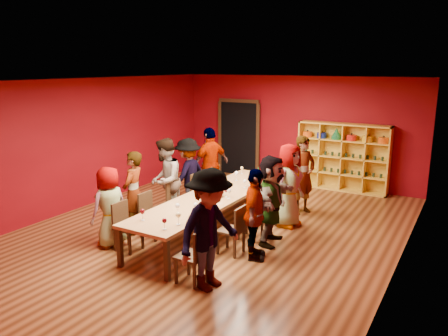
{
  "coord_description": "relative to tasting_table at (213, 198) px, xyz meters",
  "views": [
    {
      "loc": [
        4.4,
        -7.11,
        3.3
      ],
      "look_at": [
        -0.16,
        0.7,
        1.15
      ],
      "focal_mm": 35.0,
      "sensor_mm": 36.0,
      "label": 1
    }
  ],
  "objects": [
    {
      "name": "chair_person_right_3",
      "position": [
        0.91,
        1.04,
        -0.2
      ],
      "size": [
        0.42,
        0.42,
        0.89
      ],
      "color": "black",
      "rests_on": "ground"
    },
    {
      "name": "wine_glass_5",
      "position": [
        0.38,
        -0.03,
        0.2
      ],
      "size": [
        0.09,
        0.09,
        0.21
      ],
      "color": "white",
      "rests_on": "tasting_table"
    },
    {
      "name": "chair_person_right_4",
      "position": [
        0.91,
        1.96,
        -0.2
      ],
      "size": [
        0.42,
        0.42,
        0.89
      ],
      "color": "black",
      "rests_on": "ground"
    },
    {
      "name": "wine_glass_9",
      "position": [
        -0.36,
        0.99,
        0.18
      ],
      "size": [
        0.07,
        0.07,
        0.18
      ],
      "color": "white",
      "rests_on": "tasting_table"
    },
    {
      "name": "wine_glass_10",
      "position": [
        -0.07,
        -0.42,
        0.18
      ],
      "size": [
        0.07,
        0.07,
        0.18
      ],
      "color": "white",
      "rests_on": "tasting_table"
    },
    {
      "name": "person_right_3",
      "position": [
        1.18,
        1.04,
        0.17
      ],
      "size": [
        0.59,
        0.91,
        1.74
      ],
      "primitive_type": "imported",
      "rotation": [
        0.0,
        0.0,
        1.41
      ],
      "color": "beige",
      "rests_on": "ground"
    },
    {
      "name": "wine_glass_17",
      "position": [
        0.37,
        -1.69,
        0.21
      ],
      "size": [
        0.09,
        0.09,
        0.22
      ],
      "color": "white",
      "rests_on": "tasting_table"
    },
    {
      "name": "wine_glass_7",
      "position": [
        0.28,
        0.02,
        0.19
      ],
      "size": [
        0.08,
        0.08,
        0.19
      ],
      "color": "white",
      "rests_on": "tasting_table"
    },
    {
      "name": "carafe_b",
      "position": [
        0.26,
        -0.54,
        0.16
      ],
      "size": [
        0.1,
        0.1,
        0.23
      ],
      "color": "white",
      "rests_on": "tasting_table"
    },
    {
      "name": "chair_person_right_2",
      "position": [
        0.91,
        0.01,
        -0.2
      ],
      "size": [
        0.42,
        0.42,
        0.89
      ],
      "color": "black",
      "rests_on": "ground"
    },
    {
      "name": "wine_bottle",
      "position": [
        0.22,
        1.6,
        0.16
      ],
      "size": [
        0.09,
        0.09,
        0.28
      ],
      "color": "#163C1A",
      "rests_on": "tasting_table"
    },
    {
      "name": "person_left_0",
      "position": [
        -1.27,
        -1.58,
        0.05
      ],
      "size": [
        0.51,
        0.79,
        1.51
      ],
      "primitive_type": "imported",
      "rotation": [
        0.0,
        0.0,
        -1.72
      ],
      "color": "#4D4D52",
      "rests_on": "ground"
    },
    {
      "name": "person_left_1",
      "position": [
        -1.31,
        -0.88,
        0.13
      ],
      "size": [
        0.6,
        0.71,
        1.66
      ],
      "primitive_type": "imported",
      "rotation": [
        0.0,
        0.0,
        -1.27
      ],
      "color": "#16173D",
      "rests_on": "ground"
    },
    {
      "name": "shelving_unit",
      "position": [
        1.4,
        4.32,
        0.28
      ],
      "size": [
        2.4,
        0.4,
        1.8
      ],
      "color": "gold",
      "rests_on": "ground"
    },
    {
      "name": "person_right_0",
      "position": [
        1.17,
        -2.0,
        0.23
      ],
      "size": [
        0.69,
        1.26,
        1.85
      ],
      "primitive_type": "imported",
      "rotation": [
        0.0,
        0.0,
        1.4
      ],
      "color": "#46464B",
      "rests_on": "ground"
    },
    {
      "name": "wine_glass_14",
      "position": [
        -0.15,
        1.23,
        0.21
      ],
      "size": [
        0.09,
        0.09,
        0.22
      ],
      "color": "white",
      "rests_on": "tasting_table"
    },
    {
      "name": "chair_person_left_4",
      "position": [
        -0.91,
        1.74,
        -0.2
      ],
      "size": [
        0.42,
        0.42,
        0.89
      ],
      "color": "black",
      "rests_on": "ground"
    },
    {
      "name": "room_shell",
      "position": [
        0.0,
        0.0,
        0.8
      ],
      "size": [
        7.1,
        9.1,
        3.04
      ],
      "color": "#512B15",
      "rests_on": "ground"
    },
    {
      "name": "wine_glass_1",
      "position": [
        0.3,
        -1.97,
        0.19
      ],
      "size": [
        0.08,
        0.08,
        0.19
      ],
      "color": "white",
      "rests_on": "tasting_table"
    },
    {
      "name": "chair_person_left_0",
      "position": [
        -0.91,
        -1.58,
        -0.2
      ],
      "size": [
        0.42,
        0.42,
        0.89
      ],
      "color": "black",
      "rests_on": "ground"
    },
    {
      "name": "carafe_a",
      "position": [
        -0.24,
        0.52,
        0.16
      ],
      "size": [
        0.1,
        0.1,
        0.25
      ],
      "color": "white",
      "rests_on": "tasting_table"
    },
    {
      "name": "wine_glass_15",
      "position": [
        0.27,
        -0.77,
        0.18
      ],
      "size": [
        0.07,
        0.07,
        0.18
      ],
      "color": "white",
      "rests_on": "tasting_table"
    },
    {
      "name": "chair_person_left_3",
      "position": [
        -0.91,
        0.88,
        -0.2
      ],
      "size": [
        0.42,
        0.42,
        0.89
      ],
      "color": "black",
      "rests_on": "ground"
    },
    {
      "name": "wine_glass_6",
      "position": [
        0.31,
        1.02,
        0.21
      ],
      "size": [
        0.09,
        0.09,
        0.22
      ],
      "color": "white",
      "rests_on": "tasting_table"
    },
    {
      "name": "person_left_3",
      "position": [
        -1.23,
        0.88,
        0.14
      ],
      "size": [
        0.46,
        1.09,
        1.67
      ],
      "primitive_type": "imported",
      "rotation": [
        0.0,
        0.0,
        -1.56
      ],
      "color": "#5577AE",
      "rests_on": "ground"
    },
    {
      "name": "chair_person_right_1",
      "position": [
        0.91,
        -0.76,
        -0.2
      ],
      "size": [
        0.42,
        0.42,
        0.89
      ],
      "color": "black",
      "rests_on": "ground"
    },
    {
      "name": "person_right_2",
      "position": [
        1.25,
        0.01,
        0.15
      ],
      "size": [
        0.66,
        1.62,
        1.7
      ],
      "primitive_type": "imported",
      "rotation": [
        0.0,
        0.0,
        1.7
      ],
      "color": "tan",
      "rests_on": "ground"
    },
    {
      "name": "wine_glass_4",
      "position": [
        0.31,
        1.9,
        0.21
      ],
      "size": [
        0.09,
        0.09,
        0.22
      ],
      "color": "white",
      "rests_on": "tasting_table"
    },
    {
      "name": "wine_glass_2",
      "position": [
        0.33,
        1.74,
        0.19
      ],
      "size": [
        0.07,
        0.07,
        0.19
      ],
      "color": "white",
      "rests_on": "tasting_table"
    },
    {
      "name": "person_right_4",
      "position": [
        1.16,
        1.96,
        0.19
      ],
      "size": [
        0.69,
        0.78,
        1.77
      ],
      "primitive_type": "imported",
      "rotation": [
        0.0,
        0.0,
        1.16
      ],
      "color": "#618DC8",
      "rests_on": "ground"
    },
    {
      "name": "tasting_table",
      "position": [
        0.0,
        0.0,
        0.0
      ],
      "size": [
        1.1,
        4.5,
        0.75
      ],
      "color": "#A67545",
      "rests_on": "ground"
    },
    {
      "name": "wine_glass_13",
      "position": [
        -0.35,
        1.87,
        0.18
      ],
      "size": [
        0.07,
        0.07,
        0.18
      ],
      "color": "white",
      "rests_on": "tasting_table"
    },
    {
      "name": "doorway",
      "position": [
        -1.8,
        4.43,
        0.42
      ],
      "size": [
        1.4,
        0.17,
        2.3
      ],
      "color": "black",
      "rests_on": "ground"
    },
    {
      "name": "wine_glass_11",
      "position": [
        0.31,
        -1.09,
        0.2
      ],
      "size": [
        0.08,
        0.08,
        0.2
      ],
      "color": "white",
      "rests_on": "tasting_table"
    },
    {
      "name": "wine_glass_0",
      "position": [
        0.28,
        0.82,
        0.18
      ],
      "size": [
        0.07,
        0.07,
        0.18
      ],
      "color": "white",
      "rests_on": "tasting_table"
    },
    {
      "name": "chair_person_left_2",
      "position": [
        -0.91,
        -0.01,
        -0.2
      ],
      "size": [
        0.42,
        0.42,
        0.89
      ],
      "color": "black",
      "rests_on": "ground"
    },
    {
      "name": "chair_person_left_1",
      "position": [
        -0.91,
        -0.88,
        -0.2
      ],
      "size": [
        0.42,
        0.42,
        0.89
      ],
      "color": "black",
      "rests_on": "ground"
    },
    {
      "name": "person_left_2",
      "position": [
        -1.19,
        -0.01,
        0.2
      ],
      "size": [
        0.8,
        1.0,
        1.8
      ],
      "primitive_type": "imported",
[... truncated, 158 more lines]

